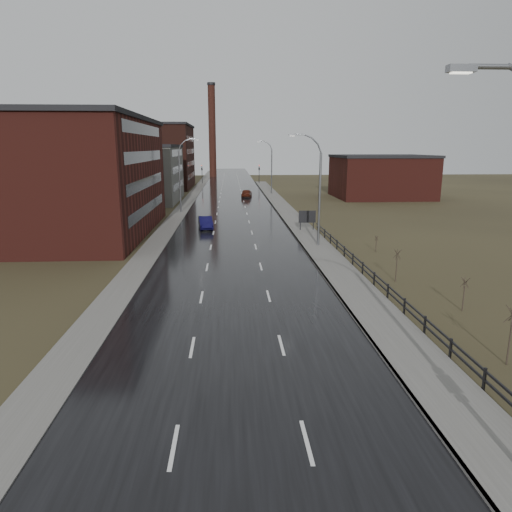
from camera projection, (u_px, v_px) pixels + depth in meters
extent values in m
cube|color=black|center=(232.00, 214.00, 70.13)|extent=(14.00, 300.00, 0.06)
cube|color=#595651|center=(318.00, 248.00, 46.31)|extent=(3.20, 180.00, 0.18)
cube|color=slate|center=(303.00, 248.00, 46.23)|extent=(0.16, 180.00, 0.18)
cube|color=#595651|center=(178.00, 214.00, 69.67)|extent=(2.40, 260.00, 0.12)
cube|color=#471914|center=(51.00, 178.00, 52.90)|extent=(22.00, 28.00, 13.00)
cube|color=black|center=(45.00, 118.00, 51.32)|extent=(22.44, 28.56, 0.50)
cube|color=black|center=(148.00, 208.00, 54.32)|extent=(0.06, 22.40, 1.20)
cube|color=black|center=(147.00, 182.00, 53.62)|extent=(0.06, 22.40, 1.20)
cube|color=black|center=(145.00, 156.00, 52.92)|extent=(0.06, 22.40, 1.20)
cube|color=black|center=(144.00, 130.00, 52.22)|extent=(0.06, 22.40, 1.20)
cube|color=slate|center=(135.00, 175.00, 85.45)|extent=(16.00, 20.00, 10.00)
cube|color=black|center=(133.00, 146.00, 84.23)|extent=(16.32, 20.40, 0.50)
cube|color=black|center=(178.00, 185.00, 86.36)|extent=(0.06, 16.00, 1.20)
cube|color=black|center=(178.00, 169.00, 85.66)|extent=(0.06, 16.00, 1.20)
cube|color=black|center=(177.00, 153.00, 84.96)|extent=(0.06, 16.00, 1.20)
cube|color=#331611|center=(138.00, 157.00, 113.72)|extent=(26.00, 24.00, 15.00)
cube|color=black|center=(136.00, 125.00, 111.91)|extent=(26.52, 24.48, 0.50)
cube|color=black|center=(191.00, 176.00, 115.48)|extent=(0.06, 19.20, 1.20)
cube|color=black|center=(191.00, 163.00, 114.78)|extent=(0.06, 19.20, 1.20)
cube|color=black|center=(190.00, 151.00, 114.08)|extent=(0.06, 19.20, 1.20)
cube|color=black|center=(190.00, 139.00, 113.39)|extent=(0.06, 19.20, 1.20)
cube|color=#471914|center=(381.00, 178.00, 92.23)|extent=(18.00, 16.00, 8.00)
cube|color=black|center=(382.00, 156.00, 91.24)|extent=(18.36, 16.32, 0.50)
cylinder|color=#331611|center=(212.00, 132.00, 153.68)|extent=(2.40, 2.40, 30.00)
cylinder|color=black|center=(211.00, 84.00, 150.12)|extent=(2.70, 2.70, 0.80)
cylinder|color=slate|center=(491.00, 67.00, 11.37)|extent=(1.15, 0.14, 0.14)
cube|color=slate|center=(461.00, 68.00, 11.34)|extent=(0.70, 0.28, 0.18)
cube|color=silver|center=(461.00, 73.00, 11.36)|extent=(0.50, 0.20, 0.04)
cylinder|color=slate|center=(319.00, 201.00, 46.21)|extent=(0.24, 0.24, 9.50)
cylinder|color=slate|center=(319.00, 149.00, 45.00)|extent=(0.51, 0.14, 0.98)
cylinder|color=slate|center=(315.00, 141.00, 44.81)|extent=(0.81, 0.14, 0.81)
cylinder|color=slate|center=(308.00, 136.00, 44.66)|extent=(0.98, 0.14, 0.51)
cylinder|color=slate|center=(299.00, 134.00, 44.57)|extent=(1.01, 0.14, 0.14)
cube|color=slate|center=(292.00, 135.00, 44.54)|extent=(0.70, 0.28, 0.18)
cube|color=silver|center=(292.00, 136.00, 44.57)|extent=(0.50, 0.20, 0.04)
cylinder|color=slate|center=(180.00, 182.00, 70.53)|extent=(0.24, 0.24, 9.50)
cylinder|color=slate|center=(180.00, 148.00, 69.33)|extent=(0.51, 0.14, 0.98)
cylinder|color=slate|center=(183.00, 143.00, 69.19)|extent=(0.81, 0.14, 0.81)
cylinder|color=slate|center=(187.00, 140.00, 69.12)|extent=(0.98, 0.14, 0.51)
cylinder|color=slate|center=(193.00, 139.00, 69.13)|extent=(1.01, 0.14, 0.14)
cube|color=slate|center=(197.00, 139.00, 69.18)|extent=(0.70, 0.28, 0.18)
cube|color=silver|center=(197.00, 140.00, 69.20)|extent=(0.50, 0.20, 0.04)
cylinder|color=slate|center=(272.00, 172.00, 98.64)|extent=(0.24, 0.24, 9.50)
cylinder|color=slate|center=(271.00, 148.00, 97.43)|extent=(0.51, 0.14, 0.98)
cylinder|color=slate|center=(269.00, 144.00, 97.23)|extent=(0.81, 0.14, 0.81)
cylinder|color=slate|center=(266.00, 142.00, 97.08)|extent=(0.98, 0.14, 0.51)
cylinder|color=slate|center=(262.00, 141.00, 97.00)|extent=(1.01, 0.14, 0.14)
cube|color=slate|center=(258.00, 141.00, 96.97)|extent=(0.70, 0.28, 0.18)
cube|color=silver|center=(258.00, 142.00, 96.99)|extent=(0.50, 0.20, 0.04)
cube|color=black|center=(484.00, 380.00, 19.12)|extent=(0.10, 0.10, 1.10)
cube|color=black|center=(451.00, 349.00, 22.03)|extent=(0.10, 0.10, 1.10)
cube|color=black|center=(425.00, 325.00, 24.94)|extent=(0.10, 0.10, 1.10)
cube|color=black|center=(404.00, 307.00, 27.85)|extent=(0.10, 0.10, 1.10)
cube|color=black|center=(388.00, 292.00, 30.77)|extent=(0.10, 0.10, 1.10)
cube|color=black|center=(374.00, 279.00, 33.68)|extent=(0.10, 0.10, 1.10)
cube|color=black|center=(363.00, 269.00, 36.59)|extent=(0.10, 0.10, 1.10)
cube|color=black|center=(353.00, 260.00, 39.50)|extent=(0.10, 0.10, 1.10)
cube|color=black|center=(344.00, 252.00, 42.42)|extent=(0.10, 0.10, 1.10)
cube|color=black|center=(337.00, 245.00, 45.33)|extent=(0.10, 0.10, 1.10)
cube|color=black|center=(330.00, 239.00, 48.24)|extent=(0.10, 0.10, 1.10)
cube|color=black|center=(325.00, 234.00, 51.15)|extent=(0.10, 0.10, 1.10)
cube|color=black|center=(320.00, 229.00, 54.07)|extent=(0.10, 0.10, 1.10)
cube|color=black|center=(391.00, 288.00, 30.19)|extent=(0.08, 53.00, 0.10)
cube|color=black|center=(390.00, 294.00, 30.28)|extent=(0.08, 53.00, 0.10)
cylinder|color=#382D23|center=(509.00, 343.00, 21.39)|extent=(0.08, 0.08, 2.17)
cylinder|color=#382D23|center=(512.00, 315.00, 21.08)|extent=(0.41, 0.61, 0.87)
cylinder|color=#382D23|center=(463.00, 299.00, 28.57)|extent=(0.08, 0.08, 1.61)
cylinder|color=#382D23|center=(466.00, 283.00, 28.33)|extent=(0.04, 0.55, 0.64)
cylinder|color=#382D23|center=(465.00, 282.00, 28.37)|extent=(0.52, 0.21, 0.65)
cylinder|color=#382D23|center=(464.00, 283.00, 28.35)|extent=(0.31, 0.46, 0.65)
cylinder|color=#382D23|center=(465.00, 283.00, 28.29)|extent=(0.31, 0.46, 0.65)
cylinder|color=#382D23|center=(466.00, 283.00, 28.28)|extent=(0.52, 0.21, 0.65)
cylinder|color=#382D23|center=(396.00, 270.00, 34.79)|extent=(0.08, 0.08, 1.87)
cylinder|color=#382D23|center=(398.00, 254.00, 34.51)|extent=(0.04, 0.63, 0.74)
cylinder|color=#382D23|center=(397.00, 254.00, 34.56)|extent=(0.60, 0.24, 0.75)
cylinder|color=#382D23|center=(397.00, 254.00, 34.54)|extent=(0.36, 0.53, 0.76)
cylinder|color=#382D23|center=(397.00, 254.00, 34.48)|extent=(0.36, 0.53, 0.76)
cylinder|color=#382D23|center=(398.00, 254.00, 34.46)|extent=(0.60, 0.24, 0.75)
cylinder|color=#382D23|center=(376.00, 246.00, 44.83)|extent=(0.08, 0.08, 1.18)
cylinder|color=#382D23|center=(377.00, 238.00, 44.66)|extent=(0.04, 0.41, 0.48)
cylinder|color=#382D23|center=(376.00, 238.00, 44.70)|extent=(0.39, 0.16, 0.48)
cylinder|color=#382D23|center=(376.00, 238.00, 44.68)|extent=(0.24, 0.35, 0.49)
cylinder|color=#382D23|center=(376.00, 238.00, 44.62)|extent=(0.24, 0.35, 0.49)
cylinder|color=#382D23|center=(377.00, 238.00, 44.61)|extent=(0.39, 0.16, 0.48)
cube|color=black|center=(300.00, 224.00, 55.77)|extent=(0.10, 0.10, 1.80)
cube|color=black|center=(313.00, 224.00, 55.85)|extent=(0.10, 0.10, 1.80)
cube|color=silver|center=(307.00, 217.00, 55.55)|extent=(1.99, 0.08, 1.38)
cube|color=black|center=(307.00, 217.00, 55.51)|extent=(2.09, 0.04, 1.48)
cylinder|color=black|center=(202.00, 174.00, 127.34)|extent=(0.16, 0.16, 5.20)
imported|color=black|center=(202.00, 167.00, 126.84)|extent=(0.58, 2.73, 1.10)
sphere|color=#FF190C|center=(202.00, 165.00, 126.62)|extent=(0.18, 0.18, 0.18)
cylinder|color=black|center=(259.00, 174.00, 128.22)|extent=(0.16, 0.16, 5.20)
imported|color=black|center=(259.00, 166.00, 127.72)|extent=(0.58, 2.73, 1.10)
sphere|color=#FF190C|center=(259.00, 165.00, 127.50)|extent=(0.18, 0.18, 0.18)
imported|color=#0D0A36|center=(206.00, 223.00, 57.18)|extent=(2.18, 4.78, 1.52)
imported|color=#46160B|center=(247.00, 193.00, 93.16)|extent=(2.52, 5.00, 1.63)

